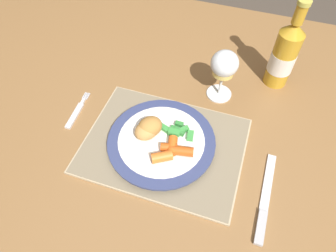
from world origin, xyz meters
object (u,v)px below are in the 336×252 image
Objects in this scene: dinner_plate at (161,142)px; fork at (76,113)px; dining_table at (170,120)px; bottle at (284,55)px; table_knife at (264,204)px; wine_glass at (224,66)px.

dinner_plate is 0.24m from fork.
bottle reaches higher than dining_table.
dinner_plate is at bearing -6.03° from fork.
table_knife is at bearing -11.05° from fork.
table_knife is at bearing -86.71° from bottle.
fork is at bearing -148.96° from bottle.
wine_glass is at bearing 28.81° from fork.
fork is at bearing 168.95° from table_knife.
table_knife is at bearing -15.73° from dinner_plate.
dinner_plate is 0.24m from wine_glass.
table_knife is (0.27, -0.21, 0.08)m from dining_table.
bottle reaches higher than dinner_plate.
dinner_plate is 1.78× the size of wine_glass.
dinner_plate is at bearing -80.06° from dining_table.
table_knife is at bearing -60.41° from wine_glass.
dining_table is at bearing 142.72° from table_knife.
fork reaches higher than dining_table.
fork is 0.39m from wine_glass.
wine_glass is (0.33, 0.18, 0.10)m from fork.
dinner_plate is at bearing -113.77° from wine_glass.
bottle is (-0.02, 0.37, 0.09)m from table_knife.
dining_table is 0.22m from wine_glass.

